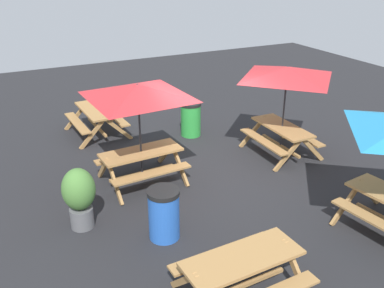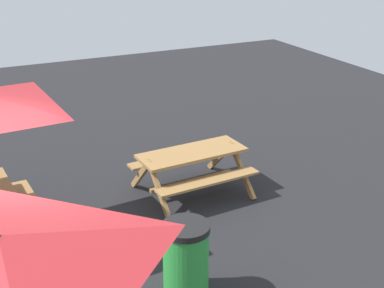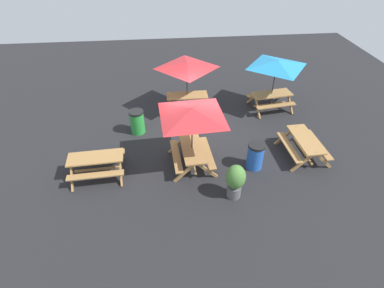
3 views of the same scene
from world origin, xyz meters
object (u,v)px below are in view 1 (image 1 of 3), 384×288
(picnic_table_3, at_px, (242,268))
(trash_bin_green, at_px, (191,119))
(picnic_table_0, at_px, (138,98))
(potted_plant_0, at_px, (79,195))
(picnic_table_4, at_px, (287,79))
(trash_bin_blue, at_px, (164,214))
(picnic_table_1, at_px, (96,116))

(picnic_table_3, xyz_separation_m, trash_bin_green, (6.05, -2.13, -0.07))
(picnic_table_0, height_order, picnic_table_3, picnic_table_0)
(potted_plant_0, bearing_deg, picnic_table_3, -149.64)
(potted_plant_0, bearing_deg, picnic_table_4, -79.62)
(potted_plant_0, bearing_deg, trash_bin_blue, -128.02)
(picnic_table_0, relative_size, trash_bin_blue, 2.88)
(picnic_table_0, relative_size, potted_plant_0, 2.31)
(picnic_table_3, bearing_deg, trash_bin_green, -111.73)
(picnic_table_0, bearing_deg, trash_bin_blue, 76.87)
(picnic_table_1, xyz_separation_m, trash_bin_blue, (-5.37, 0.17, -0.07))
(picnic_table_3, distance_m, potted_plant_0, 3.38)
(trash_bin_blue, bearing_deg, picnic_table_4, -64.23)
(trash_bin_blue, bearing_deg, picnic_table_1, -1.85)
(trash_bin_green, bearing_deg, trash_bin_blue, 148.17)
(picnic_table_3, distance_m, trash_bin_green, 6.41)
(picnic_table_4, bearing_deg, picnic_table_0, 88.12)
(picnic_table_4, bearing_deg, picnic_table_1, 49.93)
(picnic_table_1, distance_m, trash_bin_green, 2.69)
(trash_bin_blue, distance_m, trash_bin_green, 4.86)
(picnic_table_3, height_order, potted_plant_0, potted_plant_0)
(picnic_table_1, bearing_deg, potted_plant_0, 158.59)
(picnic_table_1, relative_size, trash_bin_green, 1.91)
(trash_bin_blue, height_order, trash_bin_green, same)
(picnic_table_3, relative_size, trash_bin_blue, 1.89)
(trash_bin_green, distance_m, potted_plant_0, 4.95)
(picnic_table_1, height_order, trash_bin_green, trash_bin_green)
(trash_bin_green, xyz_separation_m, potted_plant_0, (-3.13, 3.83, 0.20))
(trash_bin_blue, distance_m, potted_plant_0, 1.63)
(picnic_table_0, bearing_deg, picnic_table_3, 87.44)
(picnic_table_1, distance_m, picnic_table_4, 5.38)
(picnic_table_3, distance_m, picnic_table_4, 5.54)
(picnic_table_4, xyz_separation_m, trash_bin_green, (2.14, 1.54, -1.49))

